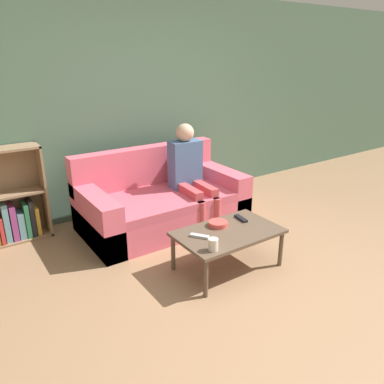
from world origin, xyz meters
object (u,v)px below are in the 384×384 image
(person_adult, at_px, (189,168))
(coffee_table, at_px, (228,235))
(bookshelf, at_px, (6,208))
(tv_remote_1, at_px, (200,236))
(couch, at_px, (162,202))
(tv_remote_0, at_px, (241,218))
(cup_near, at_px, (213,245))
(snack_bowl, at_px, (218,224))

(person_adult, bearing_deg, coffee_table, -101.82)
(bookshelf, xyz_separation_m, tv_remote_1, (1.29, -1.69, 0.02))
(person_adult, height_order, tv_remote_1, person_adult)
(couch, xyz_separation_m, tv_remote_0, (0.28, -1.06, 0.11))
(person_adult, relative_size, cup_near, 11.09)
(cup_near, distance_m, snack_bowl, 0.47)
(tv_remote_1, height_order, snack_bowl, snack_bowl)
(couch, relative_size, cup_near, 17.56)
(couch, distance_m, cup_near, 1.43)
(tv_remote_1, bearing_deg, couch, 41.43)
(coffee_table, bearing_deg, bookshelf, 132.18)
(tv_remote_0, height_order, snack_bowl, snack_bowl)
(bookshelf, relative_size, coffee_table, 1.06)
(bookshelf, bearing_deg, tv_remote_1, -52.73)
(couch, bearing_deg, coffee_table, -89.21)
(cup_near, xyz_separation_m, snack_bowl, (0.32, 0.34, -0.03))
(tv_remote_0, distance_m, tv_remote_1, 0.55)
(snack_bowl, bearing_deg, couch, 90.29)
(couch, height_order, bookshelf, bookshelf)
(person_adult, relative_size, tv_remote_1, 6.91)
(coffee_table, height_order, cup_near, cup_near)
(person_adult, xyz_separation_m, tv_remote_1, (-0.59, -1.04, -0.26))
(couch, xyz_separation_m, snack_bowl, (0.01, -1.05, 0.13))
(cup_near, relative_size, snack_bowl, 0.59)
(couch, height_order, tv_remote_1, couch)
(bookshelf, xyz_separation_m, coffee_table, (1.57, -1.74, -0.03))
(coffee_table, distance_m, tv_remote_1, 0.29)
(bookshelf, distance_m, snack_bowl, 2.24)
(couch, relative_size, coffee_table, 1.92)
(couch, height_order, cup_near, couch)
(person_adult, xyz_separation_m, cup_near, (-0.63, -1.29, -0.22))
(person_adult, height_order, tv_remote_0, person_adult)
(coffee_table, bearing_deg, tv_remote_0, 25.48)
(bookshelf, relative_size, tv_remote_1, 6.06)
(bookshelf, relative_size, cup_near, 9.72)
(snack_bowl, bearing_deg, tv_remote_1, -161.77)
(bookshelf, height_order, cup_near, bookshelf)
(couch, bearing_deg, person_adult, -17.22)
(couch, relative_size, tv_remote_0, 10.44)
(person_adult, bearing_deg, tv_remote_1, -115.81)
(tv_remote_1, bearing_deg, cup_near, -134.55)
(snack_bowl, bearing_deg, cup_near, -132.92)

